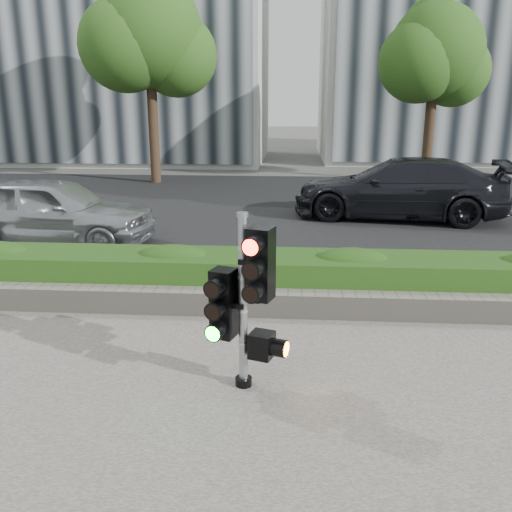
{
  "coord_description": "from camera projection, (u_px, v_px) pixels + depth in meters",
  "views": [
    {
      "loc": [
        0.62,
        -5.23,
        2.95
      ],
      "look_at": [
        0.21,
        0.6,
        1.26
      ],
      "focal_mm": 38.0,
      "sensor_mm": 36.0,
      "label": 1
    }
  ],
  "objects": [
    {
      "name": "tree_right",
      "position": [
        435.0,
        55.0,
        19.16
      ],
      "size": [
        4.1,
        3.58,
        6.53
      ],
      "color": "black",
      "rests_on": "ground"
    },
    {
      "name": "curb",
      "position": [
        255.0,
        283.0,
        8.87
      ],
      "size": [
        60.0,
        0.25,
        0.12
      ],
      "primitive_type": "cube",
      "color": "gray",
      "rests_on": "ground"
    },
    {
      "name": "ground",
      "position": [
        233.0,
        382.0,
        5.87
      ],
      "size": [
        120.0,
        120.0,
        0.0
      ],
      "primitive_type": "plane",
      "color": "#51514C",
      "rests_on": "ground"
    },
    {
      "name": "car_dark",
      "position": [
        399.0,
        188.0,
        13.79
      ],
      "size": [
        5.57,
        2.97,
        1.54
      ],
      "primitive_type": "imported",
      "rotation": [
        0.0,
        0.0,
        -1.73
      ],
      "color": "black",
      "rests_on": "road"
    },
    {
      "name": "road",
      "position": [
        272.0,
        207.0,
        15.45
      ],
      "size": [
        60.0,
        13.0,
        0.02
      ],
      "primitive_type": "cube",
      "color": "black",
      "rests_on": "ground"
    },
    {
      "name": "building_right",
      "position": [
        503.0,
        38.0,
        27.41
      ],
      "size": [
        18.0,
        10.0,
        12.0
      ],
      "primitive_type": "cube",
      "color": "#B7B7B2",
      "rests_on": "ground"
    },
    {
      "name": "stone_wall",
      "position": [
        248.0,
        302.0,
        7.64
      ],
      "size": [
        12.0,
        0.32,
        0.34
      ],
      "primitive_type": "cube",
      "color": "gray",
      "rests_on": "sidewalk"
    },
    {
      "name": "hedge",
      "position": [
        252.0,
        277.0,
        8.21
      ],
      "size": [
        12.0,
        1.0,
        0.68
      ],
      "primitive_type": "cube",
      "color": "#3D7524",
      "rests_on": "sidewalk"
    },
    {
      "name": "tree_left",
      "position": [
        149.0,
        37.0,
        18.74
      ],
      "size": [
        4.61,
        4.03,
        7.34
      ],
      "color": "black",
      "rests_on": "ground"
    },
    {
      "name": "traffic_signal",
      "position": [
        246.0,
        293.0,
        5.49
      ],
      "size": [
        0.69,
        0.57,
        1.87
      ],
      "rotation": [
        0.0,
        0.0,
        -0.32
      ],
      "color": "black",
      "rests_on": "sidewalk"
    },
    {
      "name": "building_left",
      "position": [
        101.0,
        3.0,
        26.46
      ],
      "size": [
        16.0,
        9.0,
        15.0
      ],
      "primitive_type": "cube",
      "color": "#B7B7B2",
      "rests_on": "ground"
    },
    {
      "name": "car_silver",
      "position": [
        54.0,
        211.0,
        11.28
      ],
      "size": [
        4.3,
        2.01,
        1.42
      ],
      "primitive_type": "imported",
      "rotation": [
        0.0,
        0.0,
        1.49
      ],
      "color": "#AEB0B5",
      "rests_on": "road"
    }
  ]
}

